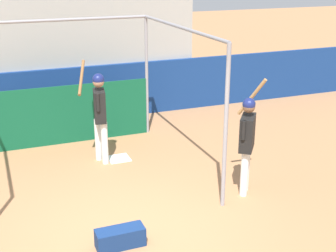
# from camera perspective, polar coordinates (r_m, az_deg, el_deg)

# --- Properties ---
(ground_plane) EXTENTS (60.00, 60.00, 0.00)m
(ground_plane) POSITION_cam_1_polar(r_m,az_deg,el_deg) (7.22, -4.63, -13.07)
(ground_plane) COLOR #A8754C
(outfield_wall) EXTENTS (24.00, 0.12, 1.40)m
(outfield_wall) POSITION_cam_1_polar(r_m,az_deg,el_deg) (12.00, -12.59, 3.60)
(outfield_wall) COLOR navy
(outfield_wall) RESTS_ON ground
(bleacher_section) EXTENTS (7.05, 4.00, 3.48)m
(bleacher_section) POSITION_cam_1_polar(r_m,az_deg,el_deg) (13.78, -14.35, 9.88)
(bleacher_section) COLOR #9E9E99
(bleacher_section) RESTS_ON ground
(batting_cage) EXTENTS (4.08, 3.92, 2.76)m
(batting_cage) POSITION_cam_1_polar(r_m,az_deg,el_deg) (9.85, -12.46, 3.10)
(batting_cage) COLOR gray
(batting_cage) RESTS_ON ground
(home_plate) EXTENTS (0.44, 0.44, 0.02)m
(home_plate) POSITION_cam_1_polar(r_m,az_deg,el_deg) (9.79, -6.01, -3.96)
(home_plate) COLOR white
(home_plate) RESTS_ON ground
(player_batter) EXTENTS (0.57, 0.98, 2.00)m
(player_batter) POSITION_cam_1_polar(r_m,az_deg,el_deg) (9.33, -8.38, 2.08)
(player_batter) COLOR white
(player_batter) RESTS_ON ground
(player_waiting) EXTENTS (0.62, 0.81, 2.02)m
(player_waiting) POSITION_cam_1_polar(r_m,az_deg,el_deg) (8.08, 9.62, -1.26)
(player_waiting) COLOR white
(player_waiting) RESTS_ON ground
(equipment_bag) EXTENTS (0.70, 0.28, 0.28)m
(equipment_bag) POSITION_cam_1_polar(r_m,az_deg,el_deg) (6.91, -5.85, -13.37)
(equipment_bag) COLOR navy
(equipment_bag) RESTS_ON ground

